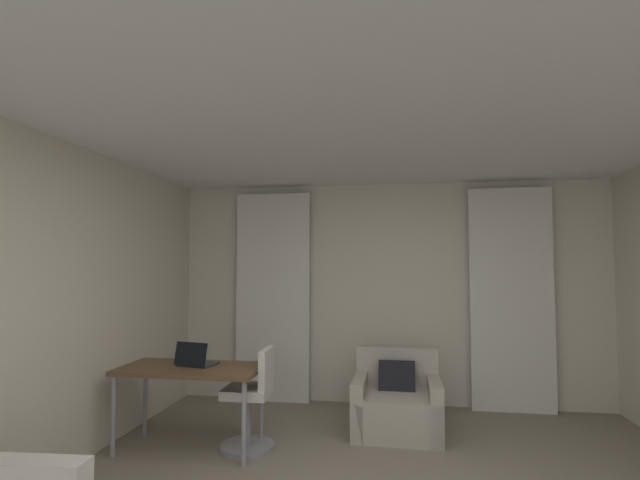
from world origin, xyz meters
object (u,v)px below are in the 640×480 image
armchair (397,404)px  desk_chair (252,404)px  desk (191,374)px  laptop (196,360)px

armchair → desk_chair: bearing=-153.8°
desk → desk_chair: 0.61m
armchair → desk_chair: desk_chair is taller
armchair → desk: armchair is taller
desk → desk_chair: bearing=9.2°
desk → laptop: 0.12m
armchair → desk_chair: (-1.28, -0.63, 0.13)m
desk_chair → laptop: bearing=-174.6°
desk_chair → desk: bearing=-170.8°
armchair → desk: bearing=-158.5°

